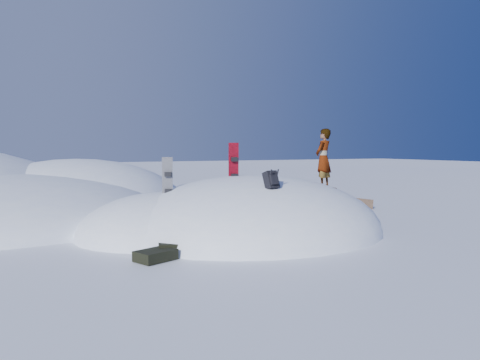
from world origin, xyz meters
name	(u,v)px	position (x,y,z in m)	size (l,w,h in m)	color
ground	(253,232)	(0.00, 0.00, 0.00)	(120.00, 120.00, 0.00)	white
snow_mound	(243,231)	(-0.17, 0.24, 0.00)	(8.00, 6.00, 3.00)	white
rock_outcrop	(307,210)	(3.72, 3.01, 0.01)	(4.68, 4.41, 1.68)	brown
snowboard_red	(234,170)	(-0.43, 0.26, 1.64)	(0.27, 0.15, 1.43)	red
snowboard_dark	(168,185)	(-2.21, 0.30, 1.31)	(0.27, 0.22, 1.38)	black
backpack	(272,180)	(-0.29, -1.47, 1.48)	(0.35, 0.41, 0.49)	black
gear_pile	(158,254)	(-3.08, -1.85, 0.13)	(1.01, 0.79, 0.26)	black
person	(323,158)	(2.19, -0.02, 1.91)	(0.60, 0.40, 1.65)	slate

